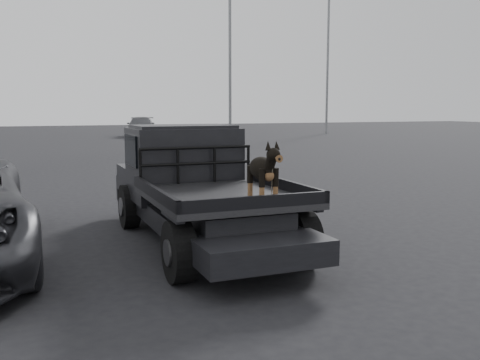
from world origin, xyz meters
name	(u,v)px	position (x,y,z in m)	size (l,w,h in m)	color
ground	(255,276)	(0.00, 0.00, 0.00)	(120.00, 120.00, 0.00)	black
flatbed_ute	(201,214)	(-0.10, 1.84, 0.46)	(2.00, 5.40, 0.92)	black
ute_cab	(183,151)	(-0.10, 2.79, 1.36)	(1.72, 1.30, 0.88)	black
headache_rack	(197,165)	(-0.10, 2.04, 1.20)	(1.80, 0.08, 0.55)	black
dog	(263,173)	(0.11, 0.01, 1.29)	(0.32, 0.60, 0.74)	black
distant_car_b	(141,127)	(5.45, 33.06, 0.70)	(1.97, 4.86, 1.41)	#4E4F54
floodlight_mid	(230,34)	(9.56, 25.64, 6.57)	(1.08, 0.28, 11.97)	slate
floodlight_far	(328,27)	(19.96, 31.23, 8.33)	(1.08, 0.28, 15.45)	slate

